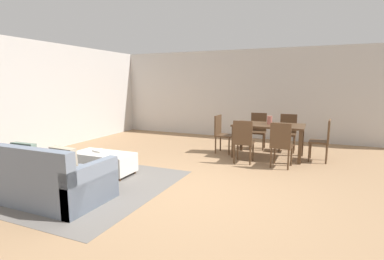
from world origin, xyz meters
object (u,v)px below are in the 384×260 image
(vase_centerpiece, at_px, (270,120))
(dining_table, at_px, (269,128))
(dining_chair_far_left, at_px, (258,129))
(ottoman_table, at_px, (104,162))
(book_on_ottoman, at_px, (101,151))
(dining_chair_far_right, at_px, (288,130))
(dining_chair_head_west, at_px, (221,132))
(dining_chair_near_right, at_px, (281,143))
(couch, at_px, (40,179))
(dining_chair_near_left, at_px, (243,139))
(dining_chair_head_east, at_px, (323,138))

(vase_centerpiece, bearing_deg, dining_table, -104.86)
(dining_chair_far_left, relative_size, vase_centerpiece, 4.93)
(dining_chair_far_left, bearing_deg, ottoman_table, -123.25)
(book_on_ottoman, bearing_deg, dining_chair_far_right, 47.16)
(dining_chair_head_west, bearing_deg, dining_chair_near_right, -28.11)
(dining_chair_near_right, bearing_deg, dining_chair_far_left, 115.00)
(ottoman_table, distance_m, dining_chair_far_right, 4.50)
(couch, relative_size, dining_table, 1.30)
(dining_chair_near_left, distance_m, dining_chair_far_left, 1.61)
(dining_chair_near_right, bearing_deg, vase_centerpiece, 113.14)
(dining_chair_far_right, bearing_deg, vase_centerpiece, -113.22)
(couch, relative_size, vase_centerpiece, 10.81)
(dining_chair_near_left, xyz_separation_m, dining_chair_far_left, (-0.00, 1.61, 0.00))
(dining_table, xyz_separation_m, vase_centerpiece, (0.01, 0.04, 0.19))
(dining_chair_head_west, xyz_separation_m, vase_centerpiece, (1.13, 0.07, 0.33))
(couch, distance_m, dining_table, 4.73)
(dining_table, height_order, dining_chair_head_west, dining_chair_head_west)
(dining_chair_near_left, bearing_deg, dining_chair_head_west, 133.85)
(dining_table, bearing_deg, dining_chair_far_right, 67.13)
(dining_table, distance_m, dining_chair_head_west, 1.13)
(dining_chair_head_east, height_order, vase_centerpiece, vase_centerpiece)
(dining_chair_far_left, distance_m, dining_chair_head_west, 1.12)
(dining_chair_head_east, bearing_deg, vase_centerpiece, 179.92)
(dining_table, bearing_deg, dining_chair_far_left, 115.37)
(dining_chair_near_right, bearing_deg, book_on_ottoman, -151.84)
(dining_chair_far_right, distance_m, dining_chair_head_east, 1.13)
(dining_chair_head_east, bearing_deg, ottoman_table, -145.56)
(couch, xyz_separation_m, dining_chair_near_left, (2.28, 3.10, 0.23))
(dining_chair_near_left, distance_m, dining_chair_head_east, 1.75)
(ottoman_table, bearing_deg, dining_chair_head_west, 59.27)
(dining_chair_head_west, relative_size, vase_centerpiece, 4.93)
(dining_chair_head_west, bearing_deg, dining_table, 1.50)
(dining_chair_far_right, relative_size, vase_centerpiece, 4.93)
(dining_chair_near_right, distance_m, dining_chair_head_west, 1.69)
(couch, distance_m, dining_chair_far_right, 5.60)
(dining_chair_far_left, relative_size, book_on_ottoman, 3.54)
(dining_chair_far_left, bearing_deg, dining_table, -64.63)
(dining_table, distance_m, dining_chair_head_east, 1.17)
(dining_chair_head_west, distance_m, vase_centerpiece, 1.18)
(dining_chair_head_east, distance_m, book_on_ottoman, 4.63)
(ottoman_table, xyz_separation_m, book_on_ottoman, (-0.11, 0.06, 0.19))
(vase_centerpiece, bearing_deg, dining_chair_near_left, -116.42)
(ottoman_table, relative_size, dining_chair_far_left, 1.26)
(dining_chair_near_left, bearing_deg, dining_table, 63.08)
(dining_table, distance_m, book_on_ottoman, 3.70)
(ottoman_table, distance_m, dining_chair_near_left, 2.85)
(dining_chair_near_right, height_order, dining_chair_head_west, same)
(dining_chair_far_left, bearing_deg, dining_chair_head_west, -129.84)
(couch, height_order, dining_chair_near_left, dining_chair_near_left)
(couch, height_order, dining_chair_head_west, dining_chair_head_west)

